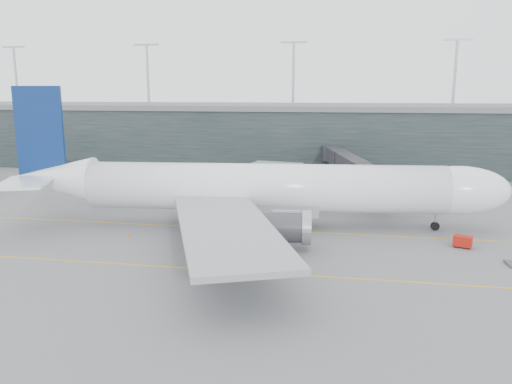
# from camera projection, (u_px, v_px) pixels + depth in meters

# --- Properties ---
(ground) EXTENTS (320.00, 320.00, 0.00)m
(ground) POSITION_uv_depth(u_px,v_px,m) (224.00, 221.00, 72.39)
(ground) COLOR #57575B
(ground) RESTS_ON ground
(taxiline_a) EXTENTS (160.00, 0.25, 0.02)m
(taxiline_a) POSITION_uv_depth(u_px,v_px,m) (217.00, 228.00, 68.52)
(taxiline_a) COLOR gold
(taxiline_a) RESTS_ON ground
(taxiline_b) EXTENTS (160.00, 0.25, 0.02)m
(taxiline_b) POSITION_uv_depth(u_px,v_px,m) (179.00, 268.00, 53.08)
(taxiline_b) COLOR gold
(taxiline_b) RESTS_ON ground
(taxiline_lead_main) EXTENTS (0.25, 60.00, 0.02)m
(taxiline_lead_main) POSITION_uv_depth(u_px,v_px,m) (276.00, 194.00, 90.84)
(taxiline_lead_main) COLOR gold
(taxiline_lead_main) RESTS_ON ground
(terminal) EXTENTS (240.00, 36.00, 29.00)m
(terminal) POSITION_uv_depth(u_px,v_px,m) (277.00, 134.00, 126.85)
(terminal) COLOR black
(terminal) RESTS_ON ground
(main_aircraft) EXTENTS (68.35, 63.96, 19.16)m
(main_aircraft) POSITION_uv_depth(u_px,v_px,m) (261.00, 188.00, 68.15)
(main_aircraft) COLOR white
(main_aircraft) RESTS_ON ground
(jet_bridge) EXTENTS (13.61, 45.25, 6.97)m
(jet_bridge) POSITION_uv_depth(u_px,v_px,m) (357.00, 164.00, 92.03)
(jet_bridge) COLOR #29292D
(jet_bridge) RESTS_ON ground
(gse_cart) EXTENTS (2.43, 1.97, 1.43)m
(gse_cart) POSITION_uv_depth(u_px,v_px,m) (463.00, 241.00, 59.76)
(gse_cart) COLOR #9D140B
(gse_cart) RESTS_ON ground
(uld_a) EXTENTS (2.07, 1.77, 1.67)m
(uld_a) POSITION_uv_depth(u_px,v_px,m) (214.00, 199.00, 82.80)
(uld_a) COLOR #3B3B41
(uld_a) RESTS_ON ground
(uld_b) EXTENTS (2.28, 1.93, 1.88)m
(uld_b) POSITION_uv_depth(u_px,v_px,m) (220.00, 197.00, 84.06)
(uld_b) COLOR #3B3B41
(uld_b) RESTS_ON ground
(uld_c) EXTENTS (2.52, 2.14, 2.06)m
(uld_c) POSITION_uv_depth(u_px,v_px,m) (240.00, 197.00, 83.11)
(uld_c) COLOR #3B3B41
(uld_c) RESTS_ON ground
(cone_nose) EXTENTS (0.38, 0.38, 0.61)m
(cone_nose) POSITION_uv_depth(u_px,v_px,m) (459.00, 239.00, 62.17)
(cone_nose) COLOR #F2420D
(cone_nose) RESTS_ON ground
(cone_wing_stbd) EXTENTS (0.47, 0.47, 0.74)m
(cone_wing_stbd) POSITION_uv_depth(u_px,v_px,m) (280.00, 263.00, 53.29)
(cone_wing_stbd) COLOR #F85C0D
(cone_wing_stbd) RESTS_ON ground
(cone_wing_port) EXTENTS (0.45, 0.45, 0.71)m
(cone_wing_port) POSITION_uv_depth(u_px,v_px,m) (285.00, 205.00, 80.37)
(cone_wing_port) COLOR #F3520D
(cone_wing_port) RESTS_ON ground
(cone_tail) EXTENTS (0.43, 0.43, 0.68)m
(cone_tail) POSITION_uv_depth(u_px,v_px,m) (128.00, 234.00, 64.44)
(cone_tail) COLOR #E15F0C
(cone_tail) RESTS_ON ground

